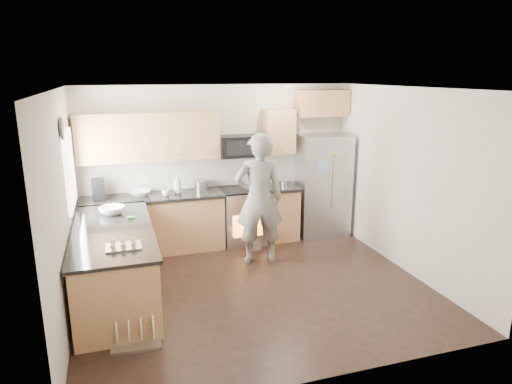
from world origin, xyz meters
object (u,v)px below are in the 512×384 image
object	(u,v)px
stove_range	(244,203)
dish_rack	(136,335)
refrigerator	(322,185)
person	(259,199)

from	to	relation	value
stove_range	dish_rack	world-z (taller)	stove_range
dish_rack	stove_range	bearing A→B (deg)	52.76
stove_range	refrigerator	world-z (taller)	stove_range
stove_range	dish_rack	bearing A→B (deg)	-127.24
refrigerator	dish_rack	distance (m)	4.29
dish_rack	refrigerator	bearing A→B (deg)	37.26
stove_range	person	distance (m)	0.92
refrigerator	dish_rack	xyz separation A→B (m)	(-3.35, -2.55, -0.80)
refrigerator	person	bearing A→B (deg)	-144.40
refrigerator	stove_range	bearing A→B (deg)	-175.40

